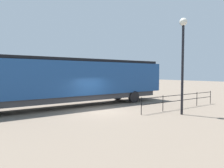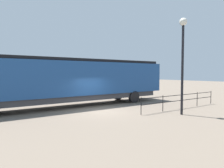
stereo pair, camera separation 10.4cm
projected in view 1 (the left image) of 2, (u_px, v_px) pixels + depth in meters
The scene contains 4 objects.
ground_plane at pixel (101, 111), 14.98m from camera, with size 120.00×120.00×0.00m, color #756656.
locomotive at pixel (76, 80), 17.06m from camera, with size 2.83×18.36×3.95m.
lamp_post at pixel (183, 48), 13.51m from camera, with size 0.50×0.50×6.39m.
platform_fence at pixel (181, 99), 16.08m from camera, with size 0.05×8.64×1.17m.
Camera 1 is at (12.57, -7.96, 2.78)m, focal length 32.83 mm.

